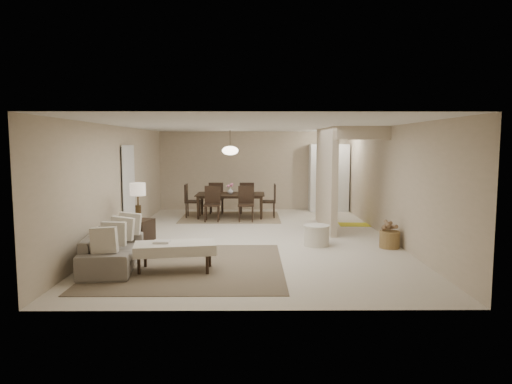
{
  "coord_description": "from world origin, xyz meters",
  "views": [
    {
      "loc": [
        -0.04,
        -10.1,
        2.11
      ],
      "look_at": [
        0.04,
        -0.08,
        1.05
      ],
      "focal_mm": 32.0,
      "sensor_mm": 36.0,
      "label": 1
    }
  ],
  "objects_px": {
    "ottoman_bench": "(175,248)",
    "side_table": "(139,233)",
    "round_pouf": "(316,235)",
    "pantry_cabinet": "(329,178)",
    "wicker_basket": "(390,240)",
    "dining_table": "(230,206)",
    "sofa": "(113,249)"
  },
  "relations": [
    {
      "from": "side_table",
      "to": "round_pouf",
      "type": "bearing_deg",
      "value": 0.01
    },
    {
      "from": "round_pouf",
      "to": "wicker_basket",
      "type": "height_order",
      "value": "round_pouf"
    },
    {
      "from": "wicker_basket",
      "to": "dining_table",
      "type": "distance_m",
      "value": 5.18
    },
    {
      "from": "sofa",
      "to": "side_table",
      "type": "relative_size",
      "value": 3.66
    },
    {
      "from": "pantry_cabinet",
      "to": "sofa",
      "type": "relative_size",
      "value": 1.04
    },
    {
      "from": "sofa",
      "to": "pantry_cabinet",
      "type": "bearing_deg",
      "value": -42.88
    },
    {
      "from": "pantry_cabinet",
      "to": "wicker_basket",
      "type": "xyz_separation_m",
      "value": [
        0.4,
        -5.16,
        -0.88
      ]
    },
    {
      "from": "side_table",
      "to": "wicker_basket",
      "type": "xyz_separation_m",
      "value": [
        5.15,
        -0.24,
        -0.1
      ]
    },
    {
      "from": "side_table",
      "to": "dining_table",
      "type": "xyz_separation_m",
      "value": [
        1.73,
        3.65,
        0.07
      ]
    },
    {
      "from": "sofa",
      "to": "wicker_basket",
      "type": "height_order",
      "value": "sofa"
    },
    {
      "from": "pantry_cabinet",
      "to": "round_pouf",
      "type": "height_order",
      "value": "pantry_cabinet"
    },
    {
      "from": "side_table",
      "to": "ottoman_bench",
      "type": "bearing_deg",
      "value": -60.51
    },
    {
      "from": "ottoman_bench",
      "to": "side_table",
      "type": "relative_size",
      "value": 2.55
    },
    {
      "from": "pantry_cabinet",
      "to": "ottoman_bench",
      "type": "distance_m",
      "value": 7.78
    },
    {
      "from": "side_table",
      "to": "wicker_basket",
      "type": "bearing_deg",
      "value": -2.61
    },
    {
      "from": "dining_table",
      "to": "sofa",
      "type": "bearing_deg",
      "value": -108.25
    },
    {
      "from": "dining_table",
      "to": "side_table",
      "type": "bearing_deg",
      "value": -114.88
    },
    {
      "from": "ottoman_bench",
      "to": "dining_table",
      "type": "xyz_separation_m",
      "value": [
        0.65,
        5.54,
        -0.04
      ]
    },
    {
      "from": "sofa",
      "to": "ottoman_bench",
      "type": "relative_size",
      "value": 1.44
    },
    {
      "from": "sofa",
      "to": "round_pouf",
      "type": "relative_size",
      "value": 3.71
    },
    {
      "from": "ottoman_bench",
      "to": "wicker_basket",
      "type": "relative_size",
      "value": 3.47
    },
    {
      "from": "pantry_cabinet",
      "to": "sofa",
      "type": "height_order",
      "value": "pantry_cabinet"
    },
    {
      "from": "sofa",
      "to": "wicker_basket",
      "type": "bearing_deg",
      "value": -81.82
    },
    {
      "from": "pantry_cabinet",
      "to": "ottoman_bench",
      "type": "bearing_deg",
      "value": -118.32
    },
    {
      "from": "pantry_cabinet",
      "to": "ottoman_bench",
      "type": "relative_size",
      "value": 1.49
    },
    {
      "from": "sofa",
      "to": "ottoman_bench",
      "type": "bearing_deg",
      "value": -111.46
    },
    {
      "from": "ottoman_bench",
      "to": "side_table",
      "type": "bearing_deg",
      "value": 109.87
    },
    {
      "from": "side_table",
      "to": "dining_table",
      "type": "height_order",
      "value": "dining_table"
    },
    {
      "from": "round_pouf",
      "to": "side_table",
      "type": "bearing_deg",
      "value": -179.99
    },
    {
      "from": "side_table",
      "to": "wicker_basket",
      "type": "distance_m",
      "value": 5.16
    },
    {
      "from": "pantry_cabinet",
      "to": "side_table",
      "type": "distance_m",
      "value": 6.88
    },
    {
      "from": "ottoman_bench",
      "to": "sofa",
      "type": "bearing_deg",
      "value": 155.44
    }
  ]
}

